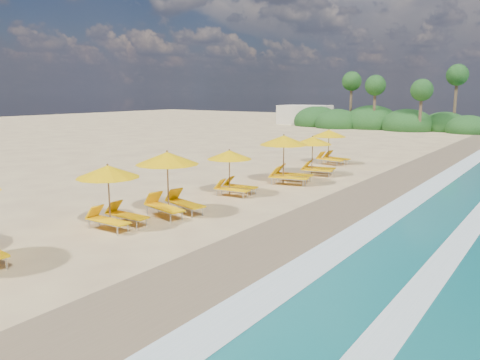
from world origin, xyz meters
The scene contains 11 objects.
ground centered at (0.00, 0.00, 0.00)m, with size 160.00×160.00×0.00m, color #D7BE7E.
wet_sand centered at (4.00, 0.00, 0.01)m, with size 4.00×160.00×0.01m, color #866E4F.
surf_foam centered at (6.70, 0.00, 0.03)m, with size 4.00×160.00×0.01m.
station_2 centered at (-2.13, -4.93, 1.29)m, with size 2.51×2.32×2.31m.
station_3 centered at (-1.66, -2.41, 1.44)m, with size 3.13×3.01×2.56m.
station_4 centered at (-1.82, 1.96, 1.22)m, with size 2.53×2.39×2.17m.
station_5 centered at (-1.11, 5.91, 1.47)m, with size 3.23×3.11×2.63m.
station_6 centered at (-1.05, 9.13, 1.29)m, with size 2.82×2.71×2.30m.
station_7 centered at (-2.10, 13.59, 1.32)m, with size 2.78×2.64×2.36m.
treeline centered at (-9.94, 45.51, 1.00)m, with size 25.80×8.80×9.74m.
beach_building centered at (-22.00, 48.00, 1.40)m, with size 7.00×5.00×2.80m, color beige.
Camera 1 is at (11.14, -15.78, 4.83)m, focal length 35.32 mm.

